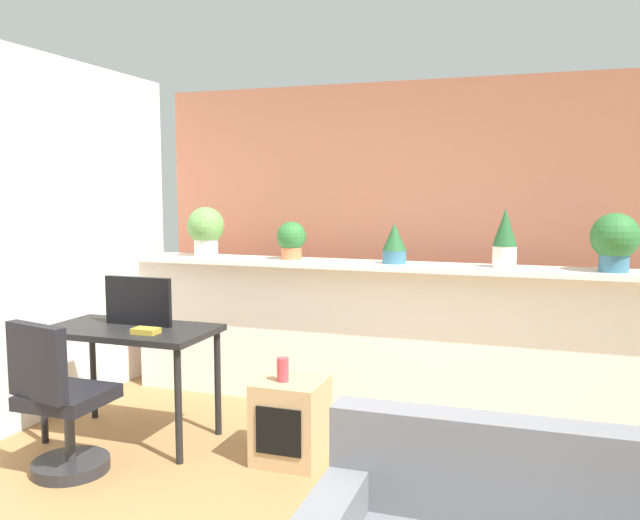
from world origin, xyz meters
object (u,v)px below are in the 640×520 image
object	(u,v)px
potted_plant_2	(394,243)
book_on_desk	(146,331)
potted_plant_0	(206,229)
tv_monitor	(138,301)
potted_plant_3	(505,238)
desk	(130,340)
side_cube_shelf	(291,420)
vase_on_shelf	(283,370)
potted_plant_1	(291,239)
potted_plant_4	(615,240)
office_chair	(60,410)

from	to	relation	value
potted_plant_2	book_on_desk	size ratio (longest dim) A/B	1.82
potted_plant_0	tv_monitor	xyz separation A→B (m)	(0.03, -0.98, -0.42)
potted_plant_0	potted_plant_3	distance (m)	2.30
desk	side_cube_shelf	size ratio (longest dim) A/B	2.20
book_on_desk	potted_plant_3	bearing A→B (deg)	29.56
tv_monitor	vase_on_shelf	xyz separation A→B (m)	(1.07, -0.10, -0.34)
potted_plant_1	side_cube_shelf	bearing A→B (deg)	-69.10
potted_plant_2	side_cube_shelf	size ratio (longest dim) A/B	0.59
potted_plant_0	potted_plant_4	distance (m)	2.99
desk	office_chair	xyz separation A→B (m)	(-0.06, -0.61, -0.28)
potted_plant_3	side_cube_shelf	world-z (taller)	potted_plant_3
potted_plant_0	book_on_desk	bearing A→B (deg)	-79.42
desk	side_cube_shelf	xyz separation A→B (m)	(1.12, 0.01, -0.42)
potted_plant_3	tv_monitor	size ratio (longest dim) A/B	0.84
vase_on_shelf	book_on_desk	xyz separation A→B (m)	(-0.88, -0.11, 0.20)
office_chair	vase_on_shelf	world-z (taller)	office_chair
vase_on_shelf	book_on_desk	distance (m)	0.90
office_chair	tv_monitor	bearing A→B (deg)	84.24
potted_plant_3	tv_monitor	distance (m)	2.50
potted_plant_2	potted_plant_3	distance (m)	0.77
potted_plant_2	tv_monitor	world-z (taller)	potted_plant_2
tv_monitor	side_cube_shelf	bearing A→B (deg)	-3.57
potted_plant_0	book_on_desk	xyz separation A→B (m)	(0.22, -1.19, -0.56)
potted_plant_3	book_on_desk	distance (m)	2.45
desk	office_chair	distance (m)	0.67
potted_plant_3	potted_plant_4	world-z (taller)	potted_plant_3
potted_plant_3	tv_monitor	xyz separation A→B (m)	(-2.27, -0.97, -0.41)
potted_plant_0	potted_plant_2	xyz separation A→B (m)	(1.54, -0.02, -0.07)
book_on_desk	potted_plant_4	bearing A→B (deg)	22.78
potted_plant_4	vase_on_shelf	world-z (taller)	potted_plant_4
tv_monitor	potted_plant_2	bearing A→B (deg)	32.53
potted_plant_0	potted_plant_3	size ratio (longest dim) A/B	0.97
potted_plant_4	vase_on_shelf	bearing A→B (deg)	-150.84
potted_plant_0	potted_plant_1	xyz separation A→B (m)	(0.73, 0.00, -0.06)
potted_plant_2	desk	distance (m)	1.94
desk	vase_on_shelf	size ratio (longest dim) A/B	7.68
tv_monitor	potted_plant_1	bearing A→B (deg)	54.64
potted_plant_0	desk	size ratio (longest dim) A/B	0.36
potted_plant_3	desk	bearing A→B (deg)	-155.36
potted_plant_0	book_on_desk	distance (m)	1.34
tv_monitor	side_cube_shelf	xyz separation A→B (m)	(1.10, -0.07, -0.66)
potted_plant_0	side_cube_shelf	bearing A→B (deg)	-42.89
tv_monitor	vase_on_shelf	size ratio (longest dim) A/B	3.39
potted_plant_1	book_on_desk	size ratio (longest dim) A/B	1.79
potted_plant_1	desk	distance (m)	1.42
tv_monitor	book_on_desk	distance (m)	0.32
potted_plant_1	potted_plant_2	distance (m)	0.81
book_on_desk	potted_plant_1	bearing A→B (deg)	67.06
potted_plant_0	desk	distance (m)	1.25
office_chair	book_on_desk	distance (m)	0.67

